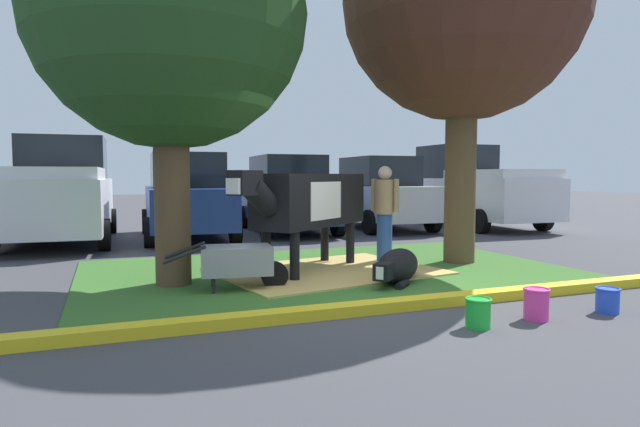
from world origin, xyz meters
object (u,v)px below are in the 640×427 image
Objects in this scene: shade_tree_right at (463,0)px; sedan_blue at (187,197)px; hatchback_white at (287,195)px; calf_lying at (397,266)px; bucket_pink at (536,303)px; pickup_truck_black at (60,193)px; cow_holstein at (308,201)px; wheelbarrow at (238,261)px; person_handler at (385,211)px; bucket_blue at (608,300)px; sedan_silver at (379,194)px; shade_tree_left at (169,11)px; bucket_green at (478,312)px; pickup_truck_maroon at (472,189)px.

shade_tree_right is 7.47m from sedan_blue.
hatchback_white is (-1.15, 5.97, -3.42)m from shade_tree_right.
calf_lying is 3.56× the size of bucket_pink.
shade_tree_right is at bearing -41.30° from pickup_truck_black.
wheelbarrow is (-1.28, -0.86, -0.72)m from cow_holstein.
person_handler is at bearing 23.82° from wheelbarrow.
cow_holstein is at bearing 122.33° from bucket_blue.
calf_lying is 8.44m from pickup_truck_black.
person_handler is 6.14m from sedan_silver.
bucket_blue is at bearing -59.33° from calf_lying.
cow_holstein is at bearing -105.08° from hatchback_white.
bucket_pink is 0.07× the size of hatchback_white.
shade_tree_left reaches higher than wheelbarrow.
wheelbarrow is 5.45× the size of bucket_green.
bucket_pink is 9.14m from sedan_blue.
shade_tree_left is at bearing -148.08° from pickup_truck_maroon.
person_handler is 5.58× the size of bucket_green.
wheelbarrow is 3.17m from bucket_green.
bucket_blue is (1.34, -2.25, -0.09)m from calf_lying.
bucket_blue is at bearing -80.24° from person_handler.
bucket_pink is at bearing 176.49° from bucket_blue.
cow_holstein is (-2.75, 0.06, -3.30)m from shade_tree_right.
pickup_truck_black is 8.14m from sedan_silver.
calf_lying is 0.26× the size of sedan_silver.
shade_tree_right is at bearing -54.71° from sedan_blue.
shade_tree_right is 1.18× the size of pickup_truck_black.
pickup_truck_maroon is at bearing 56.39° from bucket_pink.
sedan_blue is (2.74, -0.36, -0.13)m from pickup_truck_black.
bucket_green is at bearing -81.55° from cow_holstein.
person_handler reaches higher than cow_holstein.
shade_tree_right is at bearing 81.05° from bucket_blue.
bucket_blue is 10.36m from pickup_truck_maroon.
cow_holstein reaches higher than bucket_pink.
shade_tree_left is 11.19m from pickup_truck_maroon.
pickup_truck_black reaches higher than person_handler.
cow_holstein is 3.62m from bucket_green.
calf_lying is 1.87m from person_handler.
shade_tree_right reaches higher than bucket_pink.
sedan_blue is at bearing 117.85° from person_handler.
pickup_truck_maroon is at bearing 51.29° from shade_tree_right.
cow_holstein is 2.26× the size of calf_lying.
bucket_green reaches higher than bucket_blue.
sedan_silver is (5.39, 0.50, 0.00)m from sedan_blue.
pickup_truck_maroon is (6.71, 8.99, 0.96)m from bucket_green.
person_handler reaches higher than bucket_green.
shade_tree_right is 1.44× the size of sedan_blue.
wheelbarrow is at bearing 134.72° from bucket_pink.
shade_tree_right is at bearing -79.06° from hatchback_white.
calf_lying is at bearing 120.67° from bucket_blue.
pickup_truck_black is at bearing 111.21° from wheelbarrow.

